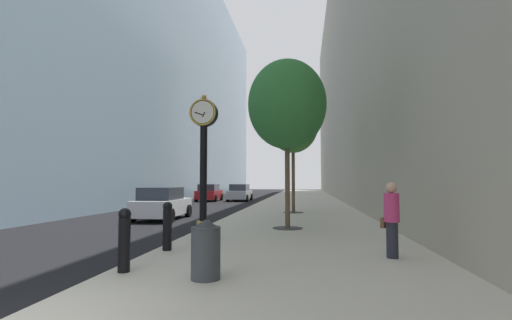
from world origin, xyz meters
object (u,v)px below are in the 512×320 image
at_px(street_tree_near, 287,105).
at_px(street_tree_mid_near, 293,124).
at_px(trash_bin, 206,248).
at_px(bollard_second, 167,225).
at_px(bollard_nearest, 124,238).
at_px(car_white_near, 162,204).
at_px(street_clock, 203,159).
at_px(pedestrian_walking, 392,218).
at_px(car_red_far, 209,193).
at_px(car_silver_mid, 240,193).

height_order(street_tree_near, street_tree_mid_near, street_tree_mid_near).
relative_size(street_tree_near, trash_bin, 5.97).
relative_size(bollard_second, trash_bin, 1.16).
height_order(bollard_nearest, car_white_near, car_white_near).
bearing_deg(bollard_nearest, street_clock, 84.89).
bearing_deg(street_tree_near, trash_bin, -98.68).
height_order(bollard_second, car_white_near, car_white_near).
bearing_deg(trash_bin, car_white_near, 115.19).
bearing_deg(pedestrian_walking, street_clock, 156.45).
distance_m(bollard_nearest, pedestrian_walking, 5.75).
bearing_deg(bollard_second, street_clock, 79.09).
xyz_separation_m(bollard_second, street_tree_mid_near, (2.80, 11.67, 4.27)).
distance_m(street_clock, street_tree_near, 4.27).
distance_m(street_tree_near, car_red_far, 22.45).
bearing_deg(street_tree_mid_near, bollard_nearest, -101.36).
relative_size(street_tree_near, pedestrian_walking, 3.68).
relative_size(bollard_nearest, pedestrian_walking, 0.71).
bearing_deg(street_clock, bollard_nearest, -95.11).
bearing_deg(street_tree_mid_near, bollard_second, -103.47).
bearing_deg(trash_bin, pedestrian_walking, 32.20).
xyz_separation_m(street_clock, car_red_far, (-5.89, 23.25, -1.78)).
height_order(bollard_second, car_red_far, car_red_far).
bearing_deg(bollard_second, car_red_far, 102.35).
bearing_deg(bollard_second, bollard_nearest, -90.00).
bearing_deg(car_silver_mid, street_clock, -82.67).
distance_m(street_clock, trash_bin, 5.05).
xyz_separation_m(trash_bin, car_red_far, (-7.20, 27.75, 0.09)).
xyz_separation_m(bollard_second, trash_bin, (1.68, -2.56, -0.10)).
bearing_deg(car_white_near, street_tree_mid_near, 27.11).
height_order(car_white_near, car_silver_mid, car_silver_mid).
relative_size(pedestrian_walking, car_silver_mid, 0.40).
xyz_separation_m(street_tree_near, street_tree_mid_near, (0.00, 6.95, 0.33)).
bearing_deg(street_clock, trash_bin, -73.81).
xyz_separation_m(bollard_nearest, car_white_near, (-3.49, 10.70, -0.01)).
height_order(pedestrian_walking, car_white_near, pedestrian_walking).
height_order(street_tree_mid_near, pedestrian_walking, street_tree_mid_near).
relative_size(street_clock, street_tree_mid_near, 0.67).
xyz_separation_m(trash_bin, car_white_near, (-5.18, 11.01, 0.09)).
bearing_deg(trash_bin, street_tree_near, 81.32).
xyz_separation_m(bollard_second, car_white_near, (-3.49, 8.45, -0.01)).
distance_m(street_clock, car_silver_mid, 24.23).
relative_size(bollard_nearest, bollard_second, 1.00).
distance_m(street_clock, bollard_nearest, 4.58).
relative_size(trash_bin, car_silver_mid, 0.24).
relative_size(car_white_near, car_silver_mid, 0.95).
height_order(bollard_nearest, pedestrian_walking, pedestrian_walking).
bearing_deg(car_red_far, street_clock, -75.78).
xyz_separation_m(bollard_nearest, car_red_far, (-5.51, 27.45, -0.00)).
xyz_separation_m(street_clock, trash_bin, (1.31, -4.51, -1.87)).
relative_size(trash_bin, car_white_near, 0.26).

